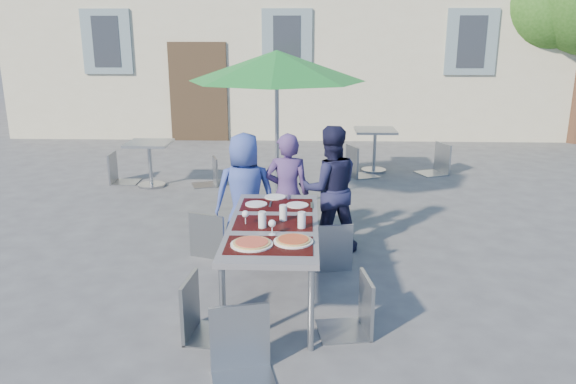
{
  "coord_description": "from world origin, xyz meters",
  "views": [
    {
      "loc": [
        0.5,
        -5.22,
        2.41
      ],
      "look_at": [
        0.29,
        0.44,
        0.79
      ],
      "focal_mm": 35.0,
      "sensor_mm": 36.0,
      "label": 1
    }
  ],
  "objects_px": {
    "child_2": "(330,189)",
    "chair_3": "(200,272)",
    "chair_2": "(331,217)",
    "patio_umbrella": "(277,67)",
    "child_0": "(245,194)",
    "cafe_table_1": "(375,142)",
    "chair_4": "(356,272)",
    "chair_5": "(241,304)",
    "pizza_near_right": "(293,240)",
    "chair_1": "(289,201)",
    "bg_chair_r_1": "(439,140)",
    "chair_0": "(210,207)",
    "bg_chair_l_1": "(358,142)",
    "bg_chair_l_0": "(117,150)",
    "bg_chair_r_0": "(209,155)",
    "dining_table": "(273,229)",
    "child_1": "(287,194)",
    "cafe_table_0": "(150,157)",
    "pizza_near_left": "(252,243)"
  },
  "relations": [
    {
      "from": "child_2",
      "to": "chair_4",
      "type": "height_order",
      "value": "child_2"
    },
    {
      "from": "bg_chair_l_0",
      "to": "bg_chair_r_0",
      "type": "xyz_separation_m",
      "value": [
        1.52,
        -0.1,
        -0.06
      ]
    },
    {
      "from": "child_2",
      "to": "child_0",
      "type": "bearing_deg",
      "value": -3.45
    },
    {
      "from": "patio_umbrella",
      "to": "cafe_table_0",
      "type": "distance_m",
      "value": 2.83
    },
    {
      "from": "child_1",
      "to": "chair_4",
      "type": "height_order",
      "value": "child_1"
    },
    {
      "from": "chair_2",
      "to": "patio_umbrella",
      "type": "relative_size",
      "value": 0.41
    },
    {
      "from": "chair_3",
      "to": "patio_umbrella",
      "type": "relative_size",
      "value": 0.41
    },
    {
      "from": "chair_2",
      "to": "patio_umbrella",
      "type": "xyz_separation_m",
      "value": [
        -0.66,
        1.98,
        1.39
      ]
    },
    {
      "from": "dining_table",
      "to": "cafe_table_0",
      "type": "relative_size",
      "value": 2.55
    },
    {
      "from": "cafe_table_0",
      "to": "bg_chair_l_0",
      "type": "distance_m",
      "value": 0.63
    },
    {
      "from": "chair_5",
      "to": "patio_umbrella",
      "type": "relative_size",
      "value": 0.42
    },
    {
      "from": "child_2",
      "to": "chair_3",
      "type": "bearing_deg",
      "value": 48.94
    },
    {
      "from": "chair_0",
      "to": "bg_chair_r_1",
      "type": "relative_size",
      "value": 0.95
    },
    {
      "from": "child_2",
      "to": "chair_0",
      "type": "height_order",
      "value": "child_2"
    },
    {
      "from": "chair_1",
      "to": "bg_chair_r_1",
      "type": "height_order",
      "value": "chair_1"
    },
    {
      "from": "bg_chair_r_1",
      "to": "bg_chair_l_0",
      "type": "bearing_deg",
      "value": -171.24
    },
    {
      "from": "child_0",
      "to": "bg_chair_r_0",
      "type": "relative_size",
      "value": 1.58
    },
    {
      "from": "child_0",
      "to": "bg_chair_r_1",
      "type": "bearing_deg",
      "value": -138.59
    },
    {
      "from": "child_0",
      "to": "cafe_table_0",
      "type": "bearing_deg",
      "value": -67.03
    },
    {
      "from": "chair_2",
      "to": "bg_chair_l_1",
      "type": "relative_size",
      "value": 0.94
    },
    {
      "from": "child_0",
      "to": "chair_5",
      "type": "height_order",
      "value": "child_0"
    },
    {
      "from": "pizza_near_right",
      "to": "patio_umbrella",
      "type": "relative_size",
      "value": 0.14
    },
    {
      "from": "child_0",
      "to": "cafe_table_1",
      "type": "relative_size",
      "value": 1.8
    },
    {
      "from": "child_0",
      "to": "child_1",
      "type": "distance_m",
      "value": 0.47
    },
    {
      "from": "chair_5",
      "to": "bg_chair_r_0",
      "type": "relative_size",
      "value": 1.15
    },
    {
      "from": "child_0",
      "to": "cafe_table_1",
      "type": "bearing_deg",
      "value": -126.19
    },
    {
      "from": "dining_table",
      "to": "chair_2",
      "type": "height_order",
      "value": "chair_2"
    },
    {
      "from": "chair_3",
      "to": "bg_chair_l_0",
      "type": "height_order",
      "value": "chair_3"
    },
    {
      "from": "dining_table",
      "to": "chair_1",
      "type": "relative_size",
      "value": 1.77
    },
    {
      "from": "pizza_near_right",
      "to": "cafe_table_1",
      "type": "bearing_deg",
      "value": 76.9
    },
    {
      "from": "child_0",
      "to": "bg_chair_r_0",
      "type": "distance_m",
      "value": 3.02
    },
    {
      "from": "chair_2",
      "to": "chair_3",
      "type": "xyz_separation_m",
      "value": [
        -1.09,
        -1.42,
        -0.01
      ]
    },
    {
      "from": "pizza_near_left",
      "to": "bg_chair_r_1",
      "type": "bearing_deg",
      "value": 63.75
    },
    {
      "from": "child_2",
      "to": "chair_3",
      "type": "relative_size",
      "value": 1.5
    },
    {
      "from": "chair_0",
      "to": "chair_2",
      "type": "height_order",
      "value": "chair_2"
    },
    {
      "from": "chair_2",
      "to": "bg_chair_r_1",
      "type": "height_order",
      "value": "bg_chair_r_1"
    },
    {
      "from": "chair_5",
      "to": "cafe_table_0",
      "type": "relative_size",
      "value": 1.37
    },
    {
      "from": "chair_1",
      "to": "chair_2",
      "type": "bearing_deg",
      "value": -41.35
    },
    {
      "from": "child_2",
      "to": "bg_chair_r_1",
      "type": "height_order",
      "value": "child_2"
    },
    {
      "from": "child_2",
      "to": "chair_3",
      "type": "xyz_separation_m",
      "value": [
        -1.09,
        -1.96,
        -0.16
      ]
    },
    {
      "from": "patio_umbrella",
      "to": "chair_3",
      "type": "bearing_deg",
      "value": -97.15
    },
    {
      "from": "chair_5",
      "to": "bg_chair_l_1",
      "type": "xyz_separation_m",
      "value": [
        1.31,
        5.92,
        0.02
      ]
    },
    {
      "from": "cafe_table_1",
      "to": "patio_umbrella",
      "type": "bearing_deg",
      "value": -124.42
    },
    {
      "from": "pizza_near_right",
      "to": "chair_2",
      "type": "xyz_separation_m",
      "value": [
        0.35,
        1.23,
        -0.2
      ]
    },
    {
      "from": "pizza_near_right",
      "to": "child_0",
      "type": "relative_size",
      "value": 0.24
    },
    {
      "from": "chair_3",
      "to": "child_0",
      "type": "bearing_deg",
      "value": 84.99
    },
    {
      "from": "chair_5",
      "to": "patio_umbrella",
      "type": "bearing_deg",
      "value": 89.52
    },
    {
      "from": "bg_chair_l_0",
      "to": "bg_chair_r_1",
      "type": "bearing_deg",
      "value": 8.76
    },
    {
      "from": "pizza_near_right",
      "to": "bg_chair_l_0",
      "type": "distance_m",
      "value": 5.5
    },
    {
      "from": "dining_table",
      "to": "chair_1",
      "type": "xyz_separation_m",
      "value": [
        0.1,
        1.15,
        -0.08
      ]
    }
  ]
}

